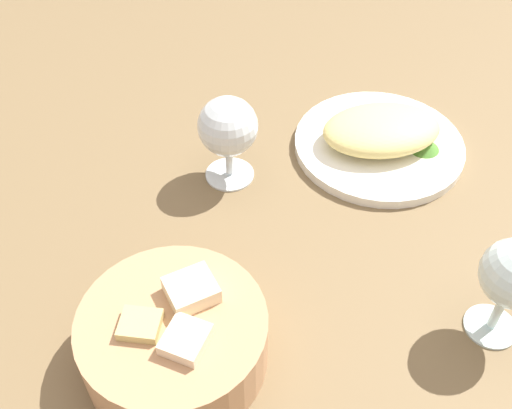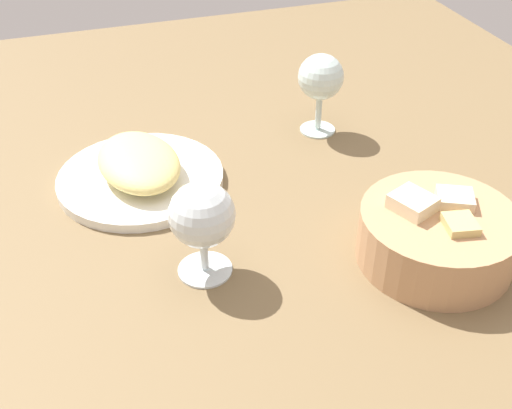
# 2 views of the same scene
# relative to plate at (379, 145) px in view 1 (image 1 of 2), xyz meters

# --- Properties ---
(ground_plane) EXTENTS (1.40, 1.40, 0.02)m
(ground_plane) POSITION_rel_plate_xyz_m (0.07, 0.13, -0.02)
(ground_plane) COLOR brown
(plate) EXTENTS (0.24, 0.24, 0.01)m
(plate) POSITION_rel_plate_xyz_m (0.00, 0.00, 0.00)
(plate) COLOR white
(plate) RESTS_ON ground_plane
(omelette) EXTENTS (0.18, 0.13, 0.04)m
(omelette) POSITION_rel_plate_xyz_m (0.00, 0.00, 0.03)
(omelette) COLOR #E9D57D
(omelette) RESTS_ON plate
(lettuce_garnish) EXTENTS (0.04, 0.04, 0.02)m
(lettuce_garnish) POSITION_rel_plate_xyz_m (-0.06, 0.02, 0.01)
(lettuce_garnish) COLOR #47802D
(lettuce_garnish) RESTS_ON plate
(bread_basket) EXTENTS (0.19, 0.19, 0.09)m
(bread_basket) POSITION_rel_plate_xyz_m (0.28, 0.32, 0.03)
(bread_basket) COLOR tan
(bread_basket) RESTS_ON ground_plane
(wine_glass_near) EXTENTS (0.08, 0.08, 0.12)m
(wine_glass_near) POSITION_rel_plate_xyz_m (0.21, 0.04, 0.07)
(wine_glass_near) COLOR silver
(wine_glass_near) RESTS_ON ground_plane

